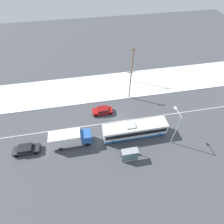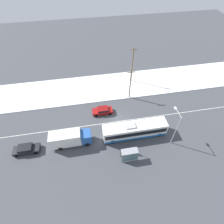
% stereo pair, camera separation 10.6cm
% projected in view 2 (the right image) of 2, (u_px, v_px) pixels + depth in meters
% --- Properties ---
extents(ground_plane, '(120.00, 120.00, 0.00)m').
position_uv_depth(ground_plane, '(120.00, 121.00, 36.61)').
color(ground_plane, '#424449').
extents(snow_lot, '(80.00, 10.40, 0.12)m').
position_uv_depth(snow_lot, '(110.00, 86.00, 44.38)').
color(snow_lot, silver).
rests_on(snow_lot, ground_plane).
extents(lane_marking_center, '(60.00, 0.12, 0.00)m').
position_uv_depth(lane_marking_center, '(120.00, 121.00, 36.61)').
color(lane_marking_center, silver).
rests_on(lane_marking_center, ground_plane).
extents(city_bus, '(12.13, 2.57, 3.23)m').
position_uv_depth(city_bus, '(135.00, 130.00, 33.13)').
color(city_bus, white).
rests_on(city_bus, ground_plane).
extents(box_truck, '(7.43, 2.30, 3.20)m').
position_uv_depth(box_truck, '(70.00, 138.00, 31.65)').
color(box_truck, silver).
rests_on(box_truck, ground_plane).
extents(sedan_car, '(4.29, 1.80, 1.45)m').
position_uv_depth(sedan_car, '(103.00, 110.00, 37.64)').
color(sedan_car, maroon).
rests_on(sedan_car, ground_plane).
extents(parked_car_near_truck, '(4.62, 1.80, 1.49)m').
position_uv_depth(parked_car_near_truck, '(26.00, 149.00, 31.22)').
color(parked_car_near_truck, black).
rests_on(parked_car_near_truck, ground_plane).
extents(pedestrian_at_stop, '(0.62, 0.28, 1.72)m').
position_uv_depth(pedestrian_at_stop, '(133.00, 150.00, 30.82)').
color(pedestrian_at_stop, '#23232D').
rests_on(pedestrian_at_stop, ground_plane).
extents(bus_shelter, '(2.85, 1.20, 2.40)m').
position_uv_depth(bus_shelter, '(130.00, 155.00, 29.50)').
color(bus_shelter, gray).
rests_on(bus_shelter, ground_plane).
extents(streetlamp, '(0.36, 2.65, 7.33)m').
position_uv_depth(streetlamp, '(176.00, 125.00, 29.99)').
color(streetlamp, '#9EA3A8').
rests_on(streetlamp, ground_plane).
extents(utility_pole_roadside, '(1.80, 0.24, 7.56)m').
position_uv_depth(utility_pole_roadside, '(130.00, 84.00, 38.74)').
color(utility_pole_roadside, brown).
rests_on(utility_pole_roadside, ground_plane).
extents(utility_pole_snowlot, '(1.80, 0.24, 9.27)m').
position_uv_depth(utility_pole_snowlot, '(132.00, 65.00, 42.39)').
color(utility_pole_snowlot, brown).
rests_on(utility_pole_snowlot, ground_plane).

